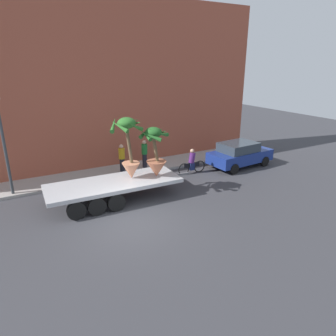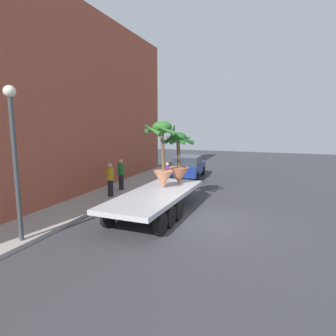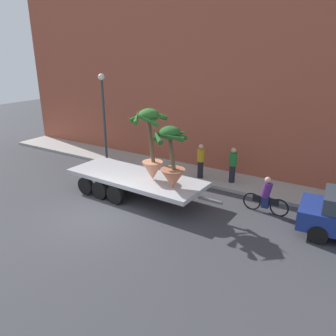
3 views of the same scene
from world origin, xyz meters
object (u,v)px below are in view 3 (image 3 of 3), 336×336
(flatbed_trailer, at_px, (131,179))
(potted_palm_rear, at_px, (171,160))
(potted_palm_middle, at_px, (151,144))
(street_lamp, at_px, (103,106))
(pedestrian_near_gate, at_px, (233,164))
(pedestrian_far_left, at_px, (201,160))
(cyclist, at_px, (266,197))

(flatbed_trailer, relative_size, potted_palm_rear, 2.95)
(potted_palm_middle, distance_m, street_lamp, 5.92)
(pedestrian_near_gate, height_order, pedestrian_far_left, same)
(pedestrian_near_gate, height_order, street_lamp, street_lamp)
(cyclist, relative_size, pedestrian_far_left, 1.08)
(flatbed_trailer, height_order, street_lamp, street_lamp)
(cyclist, distance_m, street_lamp, 10.05)
(pedestrian_far_left, bearing_deg, cyclist, -24.86)
(potted_palm_middle, bearing_deg, street_lamp, 150.80)
(potted_palm_rear, height_order, potted_palm_middle, potted_palm_middle)
(street_lamp, bearing_deg, potted_palm_rear, -26.92)
(cyclist, height_order, pedestrian_near_gate, pedestrian_near_gate)
(potted_palm_middle, bearing_deg, flatbed_trailer, -178.81)
(potted_palm_middle, xyz_separation_m, street_lamp, (-5.13, 2.87, 0.71))
(potted_palm_rear, distance_m, pedestrian_far_left, 3.72)
(pedestrian_near_gate, relative_size, street_lamp, 0.35)
(flatbed_trailer, relative_size, potted_palm_middle, 2.45)
(potted_palm_rear, relative_size, pedestrian_far_left, 1.45)
(potted_palm_rear, distance_m, cyclist, 4.02)
(pedestrian_far_left, distance_m, street_lamp, 6.28)
(potted_palm_middle, height_order, cyclist, potted_palm_middle)
(potted_palm_middle, distance_m, cyclist, 5.06)
(flatbed_trailer, height_order, potted_palm_middle, potted_palm_middle)
(potted_palm_rear, distance_m, pedestrian_near_gate, 4.08)
(potted_palm_rear, relative_size, potted_palm_middle, 0.83)
(cyclist, bearing_deg, potted_palm_rear, -151.44)
(street_lamp, bearing_deg, flatbed_trailer, -35.64)
(flatbed_trailer, bearing_deg, potted_palm_rear, -8.04)
(potted_palm_rear, bearing_deg, street_lamp, 153.08)
(potted_palm_rear, height_order, pedestrian_near_gate, potted_palm_rear)
(potted_palm_middle, height_order, street_lamp, street_lamp)
(potted_palm_middle, relative_size, pedestrian_near_gate, 1.74)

